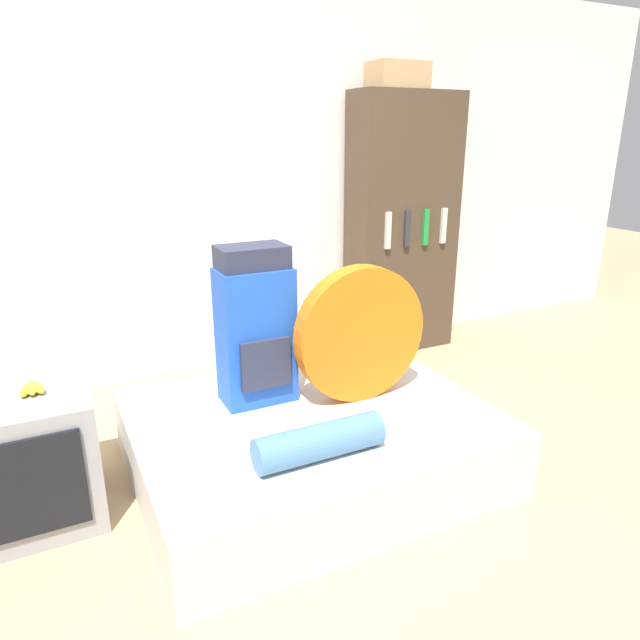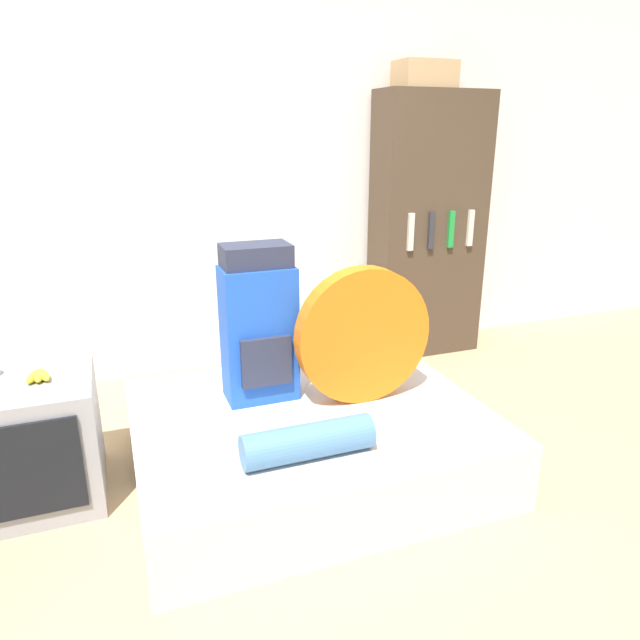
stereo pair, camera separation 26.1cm
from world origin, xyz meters
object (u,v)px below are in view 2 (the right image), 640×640
Objects in this scene: cardboard_box at (425,75)px; backpack at (259,326)px; sleeping_roll at (308,441)px; bookshelf at (428,228)px; television at (23,443)px; tent_bag at (363,335)px.

backpack is at bearing -144.69° from cardboard_box.
cardboard_box reaches higher than sleeping_roll.
bookshelf is at bearing 2.98° from cardboard_box.
television is (-1.12, 0.60, -0.11)m from sleeping_roll.
television reaches higher than sleeping_roll.
bookshelf is (1.53, 1.02, 0.23)m from backpack.
cardboard_box reaches higher than backpack.
cardboard_box is (1.41, 1.64, 1.55)m from sleeping_roll.
sleeping_roll is 0.29× the size of bookshelf.
television is 3.20m from cardboard_box.
backpack reaches higher than television.
sleeping_roll is at bearing -130.58° from cardboard_box.
backpack is 0.51m from tent_bag.
cardboard_box is at bearing 51.45° from tent_bag.
sleeping_roll is (-0.43, -0.42, -0.26)m from tent_bag.
bookshelf is at bearing 48.94° from tent_bag.
tent_bag is 1.65m from bookshelf.
sleeping_roll is at bearing -132.35° from bookshelf.
cardboard_box reaches higher than television.
backpack is at bearing -146.27° from bookshelf.
television is 0.34× the size of bookshelf.
sleeping_roll is 2.66m from cardboard_box.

